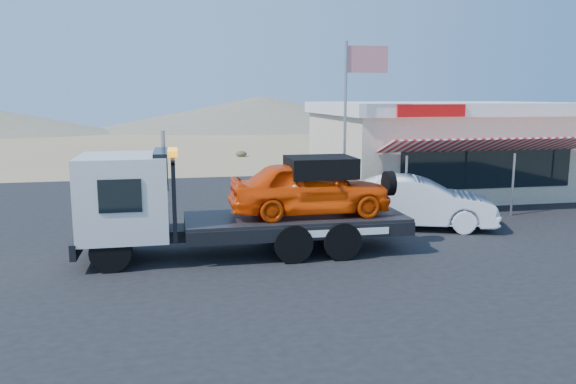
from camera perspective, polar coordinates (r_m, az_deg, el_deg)
name	(u,v)px	position (r m, az deg, el deg)	size (l,w,h in m)	color
ground	(221,259)	(14.82, -6.81, -6.73)	(120.00, 120.00, 0.00)	#8C7450
asphalt_lot	(276,229)	(17.94, -1.21, -3.73)	(32.00, 24.00, 0.02)	black
tow_truck	(237,198)	(14.83, -5.18, -0.64)	(8.46, 2.51, 2.83)	black
white_sedan	(416,202)	(18.37, 12.83, -1.03)	(1.72, 4.93, 1.62)	silver
jerky_store	(440,146)	(25.98, 15.14, 4.53)	(10.40, 9.97, 3.90)	#C3B094
flagpole	(352,108)	(19.63, 6.50, 8.43)	(1.55, 0.10, 6.00)	#99999E
distant_hills	(98,116)	(69.90, -18.73, 7.30)	(126.00, 48.00, 4.20)	#726B59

